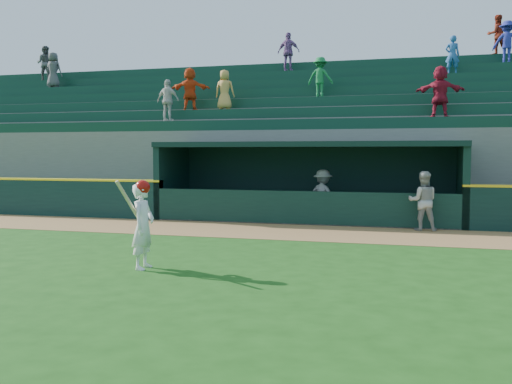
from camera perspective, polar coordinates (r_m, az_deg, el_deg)
ground at (r=10.72m, az=-2.31°, el=-7.53°), size 120.00×120.00×0.00m
warning_track at (r=15.39m, az=3.30°, el=-3.99°), size 40.00×3.00×0.01m
dugout_player_front at (r=16.18m, az=16.35°, el=-0.87°), size 0.83×0.67×1.63m
dugout_player_inside at (r=17.91m, az=6.70°, el=-0.32°), size 1.18×0.95×1.60m
dugout at (r=18.31m, az=5.39°, el=1.53°), size 9.40×2.80×2.46m
stands at (r=22.80m, az=7.43°, el=4.63°), size 34.50×6.25×7.54m
batter_at_plate at (r=10.65m, az=-11.24°, el=-3.14°), size 0.52×0.74×1.66m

